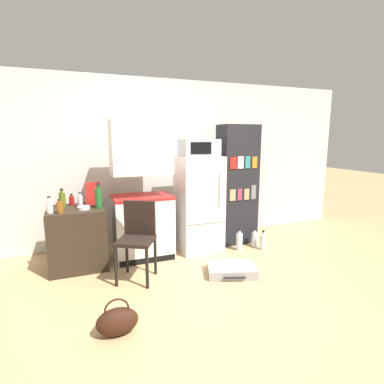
% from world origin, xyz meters
% --- Properties ---
extents(ground_plane, '(24.00, 24.00, 0.00)m').
position_xyz_m(ground_plane, '(0.00, 0.00, 0.00)').
color(ground_plane, tan).
extents(wall_back, '(6.40, 0.10, 2.57)m').
position_xyz_m(wall_back, '(0.20, 2.00, 1.29)').
color(wall_back, silver).
rests_on(wall_back, ground_plane).
extents(side_table, '(0.70, 0.63, 0.79)m').
position_xyz_m(side_table, '(-1.35, 1.28, 0.39)').
color(side_table, '#2D2319').
rests_on(side_table, ground_plane).
extents(kitchen_hutch, '(0.81, 0.57, 1.91)m').
position_xyz_m(kitchen_hutch, '(-0.49, 1.32, 0.89)').
color(kitchen_hutch, silver).
rests_on(kitchen_hutch, ground_plane).
extents(refrigerator, '(0.61, 0.60, 1.41)m').
position_xyz_m(refrigerator, '(0.35, 1.31, 0.70)').
color(refrigerator, white).
rests_on(refrigerator, ground_plane).
extents(microwave, '(0.53, 0.39, 0.24)m').
position_xyz_m(microwave, '(0.35, 1.31, 1.53)').
color(microwave, '#B7B7BC').
rests_on(microwave, refrigerator).
extents(bookshelf, '(0.58, 0.40, 1.87)m').
position_xyz_m(bookshelf, '(1.05, 1.41, 0.94)').
color(bookshelf, black).
rests_on(bookshelf, ground_plane).
extents(bottle_milk_white, '(0.07, 0.07, 0.20)m').
position_xyz_m(bottle_milk_white, '(-1.64, 1.12, 0.87)').
color(bottle_milk_white, white).
rests_on(bottle_milk_white, side_table).
extents(bottle_green_tall, '(0.09, 0.09, 0.31)m').
position_xyz_m(bottle_green_tall, '(-1.08, 1.19, 0.92)').
color(bottle_green_tall, '#1E6028').
rests_on(bottle_green_tall, side_table).
extents(bottle_amber_beer, '(0.08, 0.08, 0.17)m').
position_xyz_m(bottle_amber_beer, '(-1.53, 1.07, 0.86)').
color(bottle_amber_beer, brown).
rests_on(bottle_amber_beer, side_table).
extents(bottle_olive_oil, '(0.08, 0.08, 0.24)m').
position_xyz_m(bottle_olive_oil, '(-1.51, 1.40, 0.89)').
color(bottle_olive_oil, '#566619').
rests_on(bottle_olive_oil, side_table).
extents(bottle_clear_short, '(0.06, 0.06, 0.20)m').
position_xyz_m(bottle_clear_short, '(-1.30, 1.33, 0.87)').
color(bottle_clear_short, silver).
rests_on(bottle_clear_short, side_table).
extents(bottle_ketchup_red, '(0.07, 0.07, 0.15)m').
position_xyz_m(bottle_ketchup_red, '(-1.40, 1.49, 0.85)').
color(bottle_ketchup_red, '#AD1914').
rests_on(bottle_ketchup_red, side_table).
extents(bowl, '(0.15, 0.15, 0.04)m').
position_xyz_m(bowl, '(-1.26, 1.17, 0.81)').
color(bowl, silver).
rests_on(bowl, side_table).
extents(cereal_box, '(0.19, 0.07, 0.30)m').
position_xyz_m(cereal_box, '(-1.13, 1.43, 0.94)').
color(cereal_box, red).
rests_on(cereal_box, side_table).
extents(chair, '(0.54, 0.54, 0.93)m').
position_xyz_m(chair, '(-0.68, 0.70, 0.56)').
color(chair, black).
rests_on(chair, ground_plane).
extents(suitcase_large_flat, '(0.69, 0.57, 0.11)m').
position_xyz_m(suitcase_large_flat, '(0.40, 0.36, 0.06)').
color(suitcase_large_flat, '#99999E').
rests_on(suitcase_large_flat, ground_plane).
extents(handbag, '(0.36, 0.20, 0.33)m').
position_xyz_m(handbag, '(-1.07, -0.32, 0.12)').
color(handbag, '#33190F').
rests_on(handbag, ground_plane).
extents(water_bottle_front, '(0.09, 0.09, 0.33)m').
position_xyz_m(water_bottle_front, '(0.90, 1.03, 0.14)').
color(water_bottle_front, silver).
rests_on(water_bottle_front, ground_plane).
extents(water_bottle_middle, '(0.09, 0.09, 0.29)m').
position_xyz_m(water_bottle_middle, '(1.20, 1.09, 0.12)').
color(water_bottle_middle, silver).
rests_on(water_bottle_middle, ground_plane).
extents(water_bottle_back, '(0.08, 0.08, 0.30)m').
position_xyz_m(water_bottle_back, '(1.24, 0.93, 0.13)').
color(water_bottle_back, silver).
rests_on(water_bottle_back, ground_plane).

